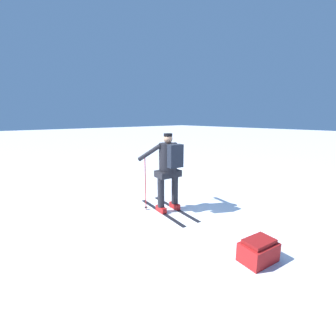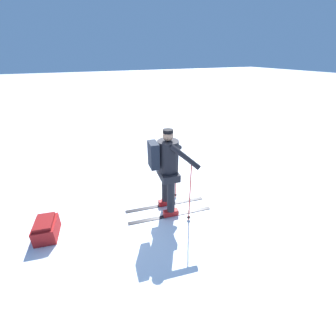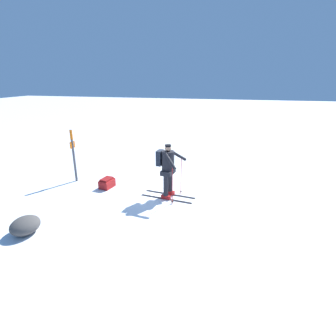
% 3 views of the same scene
% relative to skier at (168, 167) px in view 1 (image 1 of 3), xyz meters
% --- Properties ---
extents(ground_plane, '(80.00, 80.00, 0.00)m').
position_rel_skier_xyz_m(ground_plane, '(-0.44, -0.33, -1.03)').
color(ground_plane, white).
extents(skier, '(1.07, 1.77, 1.74)m').
position_rel_skier_xyz_m(skier, '(0.00, 0.00, 0.00)').
color(skier, black).
rests_on(skier, ground_plane).
extents(dropped_backpack, '(0.59, 0.45, 0.35)m').
position_rel_skier_xyz_m(dropped_backpack, '(-0.22, -2.25, -0.86)').
color(dropped_backpack, maroon).
rests_on(dropped_backpack, ground_plane).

